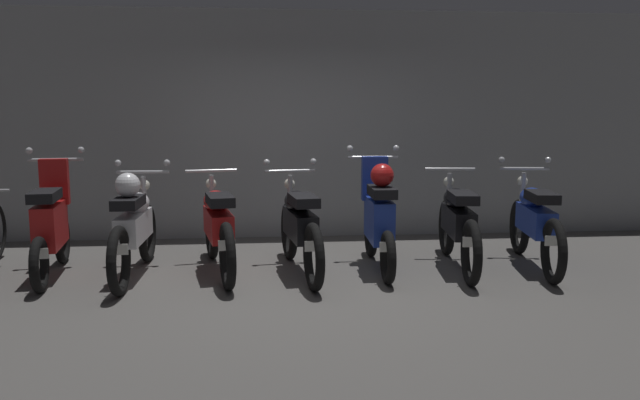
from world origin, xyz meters
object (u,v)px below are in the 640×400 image
object	(u,v)px
motorbike_slot_2	(218,226)
motorbike_slot_0	(51,225)
motorbike_slot_4	(379,216)
motorbike_slot_5	(458,223)
motorbike_slot_6	(535,222)
motorbike_slot_1	(134,225)
motorbike_slot_3	(300,226)

from	to	relation	value
motorbike_slot_2	motorbike_slot_0	bearing A→B (deg)	179.39
motorbike_slot_2	motorbike_slot_4	xyz separation A→B (m)	(1.68, -0.00, 0.08)
motorbike_slot_2	motorbike_slot_4	size ratio (longest dim) A/B	1.15
motorbike_slot_2	motorbike_slot_5	xyz separation A→B (m)	(2.53, -0.06, 0.00)
motorbike_slot_5	motorbike_slot_6	distance (m)	0.84
motorbike_slot_0	motorbike_slot_1	world-z (taller)	motorbike_slot_0
motorbike_slot_2	motorbike_slot_4	distance (m)	1.69
motorbike_slot_1	motorbike_slot_3	world-z (taller)	same
motorbike_slot_2	motorbike_slot_6	bearing A→B (deg)	-1.29
motorbike_slot_1	motorbike_slot_2	world-z (taller)	motorbike_slot_1
motorbike_slot_3	motorbike_slot_6	size ratio (longest dim) A/B	1.00
motorbike_slot_2	motorbike_slot_3	world-z (taller)	motorbike_slot_3
motorbike_slot_5	motorbike_slot_6	xyz separation A→B (m)	(0.84, -0.02, 0.00)
motorbike_slot_4	motorbike_slot_6	world-z (taller)	motorbike_slot_4
motorbike_slot_1	motorbike_slot_4	size ratio (longest dim) A/B	1.16
motorbike_slot_1	motorbike_slot_2	xyz separation A→B (m)	(0.83, 0.09, -0.04)
motorbike_slot_4	motorbike_slot_5	xyz separation A→B (m)	(0.84, -0.06, -0.08)
motorbike_slot_3	motorbike_slot_6	xyz separation A→B (m)	(2.53, 0.02, 0.00)
motorbike_slot_2	motorbike_slot_6	size ratio (longest dim) A/B	0.99
motorbike_slot_0	motorbike_slot_4	bearing A→B (deg)	-0.33
motorbike_slot_1	motorbike_slot_6	world-z (taller)	same
motorbike_slot_0	motorbike_slot_6	size ratio (longest dim) A/B	0.86
motorbike_slot_2	motorbike_slot_5	distance (m)	2.53
motorbike_slot_0	motorbike_slot_5	bearing A→B (deg)	-1.05
motorbike_slot_4	motorbike_slot_0	bearing A→B (deg)	179.67
motorbike_slot_1	motorbike_slot_5	xyz separation A→B (m)	(3.36, 0.03, -0.04)
motorbike_slot_3	motorbike_slot_4	size ratio (longest dim) A/B	1.16
motorbike_slot_3	motorbike_slot_6	distance (m)	2.53
motorbike_slot_0	motorbike_slot_2	world-z (taller)	motorbike_slot_0
motorbike_slot_1	motorbike_slot_4	distance (m)	2.52
motorbike_slot_6	motorbike_slot_4	bearing A→B (deg)	177.47
motorbike_slot_3	motorbike_slot_6	bearing A→B (deg)	0.54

